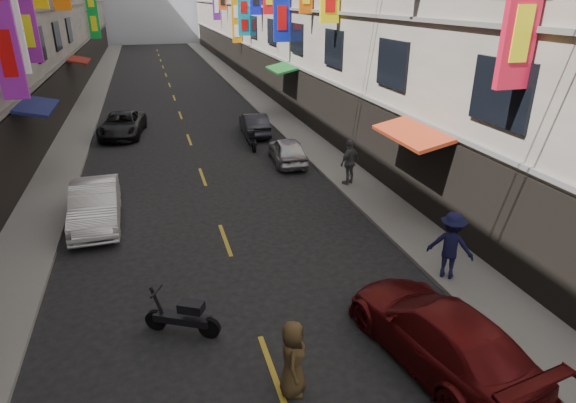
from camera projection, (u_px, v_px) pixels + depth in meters
sidewalk_left at (90, 102)px, 34.86m from camera, size 2.00×90.00×0.12m
sidewalk_right at (252, 93)px, 37.92m from camera, size 2.00×90.00×0.12m
street_awnings at (163, 99)px, 20.78m from camera, size 13.99×35.20×0.41m
lane_markings at (177, 106)px, 33.76m from camera, size 0.12×80.20×0.01m
scooter_crossing at (183, 317)px, 10.83m from camera, size 1.64×0.98×1.14m
scooter_far_right at (252, 140)px, 24.15m from camera, size 0.50×1.80×1.14m
car_left_mid at (95, 204)px, 16.04m from camera, size 1.60×4.30×1.40m
car_left_far at (122, 125)px, 26.30m from camera, size 2.71×4.77×1.25m
car_right_near at (439, 334)px, 9.92m from camera, size 2.65×5.01×1.38m
car_right_mid at (287, 150)px, 22.02m from camera, size 1.66×3.60×1.19m
car_right_far at (254, 124)px, 26.51m from camera, size 1.51×3.76×1.21m
pedestrian_rnear at (451, 245)px, 12.67m from camera, size 1.31×1.27×1.87m
pedestrian_rfar at (350, 162)px, 19.10m from camera, size 1.23×1.05×1.83m
pedestrian_crossing at (293, 359)px, 9.08m from camera, size 0.76×0.92×1.60m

